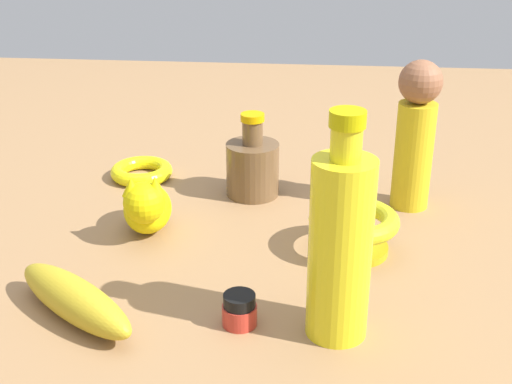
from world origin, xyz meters
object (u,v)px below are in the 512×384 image
object	(u,v)px
cat_figurine	(147,206)
bowl	(354,226)
person_figure_adult	(416,133)
bottle_tall	(340,244)
bangle	(142,171)
nail_polish_jar	(236,310)
banana	(75,299)
bottle_short	(253,166)

from	to	relation	value
cat_figurine	bowl	bearing A→B (deg)	174.51
person_figure_adult	bottle_tall	world-z (taller)	bottle_tall
bottle_tall	bangle	bearing A→B (deg)	-51.75
cat_figurine	nail_polish_jar	bearing A→B (deg)	125.91
cat_figurine	banana	size ratio (longest dim) A/B	0.70
bangle	person_figure_adult	distance (m)	0.44
bowl	bangle	distance (m)	0.40
bowl	nail_polish_jar	size ratio (longest dim) A/B	3.05
nail_polish_jar	bottle_tall	distance (m)	0.14
bottle_tall	bowl	bearing A→B (deg)	-97.49
bottle_short	cat_figurine	bearing A→B (deg)	47.45
cat_figurine	bangle	bearing A→B (deg)	-73.37
bottle_tall	banana	world-z (taller)	bottle_tall
nail_polish_jar	bottle_short	xyz separation A→B (m)	(0.02, -0.34, 0.03)
nail_polish_jar	bottle_tall	bearing A→B (deg)	178.13
banana	bottle_short	world-z (taller)	bottle_short
nail_polish_jar	banana	distance (m)	0.18
bottle_tall	bottle_short	distance (m)	0.37
bowl	cat_figurine	xyz separation A→B (m)	(0.28, -0.03, 0.00)
person_figure_adult	bowl	bearing A→B (deg)	59.44
cat_figurine	bottle_short	bearing A→B (deg)	-132.55
bowl	banana	world-z (taller)	bowl
person_figure_adult	bottle_tall	distance (m)	0.35
person_figure_adult	bottle_short	size ratio (longest dim) A/B	1.69
bangle	person_figure_adult	bearing A→B (deg)	171.22
cat_figurine	person_figure_adult	distance (m)	0.39
bangle	bowl	bearing A→B (deg)	147.17
bottle_tall	banana	size ratio (longest dim) A/B	1.29
bowl	person_figure_adult	distance (m)	0.19
cat_figurine	banana	xyz separation A→B (m)	(0.03, 0.21, -0.02)
bangle	bottle_tall	size ratio (longest dim) A/B	0.41
bowl	bottle_short	xyz separation A→B (m)	(0.15, -0.17, 0.01)
cat_figurine	bangle	size ratio (longest dim) A/B	1.34
bangle	banana	world-z (taller)	banana
bowl	bottle_tall	distance (m)	0.19
nail_polish_jar	bangle	world-z (taller)	nail_polish_jar
bowl	banana	xyz separation A→B (m)	(0.31, 0.18, -0.01)
nail_polish_jar	bottle_tall	size ratio (longest dim) A/B	0.15
banana	bottle_short	size ratio (longest dim) A/B	1.48
banana	bottle_short	distance (m)	0.39
person_figure_adult	bottle_short	xyz separation A→B (m)	(0.24, -0.02, -0.07)
bottle_tall	banana	distance (m)	0.30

